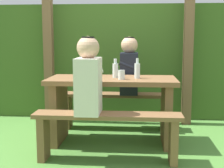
{
  "coord_description": "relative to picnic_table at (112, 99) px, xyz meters",
  "views": [
    {
      "loc": [
        0.28,
        -3.45,
        1.17
      ],
      "look_at": [
        0.0,
        0.0,
        0.67
      ],
      "focal_mm": 51.04,
      "sensor_mm": 36.0,
      "label": 1
    }
  ],
  "objects": [
    {
      "name": "bench_far",
      "position": [
        0.0,
        0.55,
        -0.17
      ],
      "size": [
        1.4,
        0.24,
        0.47
      ],
      "color": "brown",
      "rests_on": "ground_plane"
    },
    {
      "name": "person_white_shirt",
      "position": [
        -0.18,
        -0.55,
        0.3
      ],
      "size": [
        0.25,
        0.35,
        0.72
      ],
      "color": "silver",
      "rests_on": "bench_near"
    },
    {
      "name": "pergola_post_left",
      "position": [
        -0.95,
        0.88,
        0.58
      ],
      "size": [
        0.12,
        0.12,
        2.17
      ],
      "primitive_type": "cube",
      "color": "brown",
      "rests_on": "ground_plane"
    },
    {
      "name": "person_black_coat",
      "position": [
        0.17,
        0.55,
        0.3
      ],
      "size": [
        0.25,
        0.35,
        0.72
      ],
      "color": "black",
      "rests_on": "bench_far"
    },
    {
      "name": "bottle_right",
      "position": [
        0.04,
        0.02,
        0.32
      ],
      "size": [
        0.06,
        0.06,
        0.21
      ],
      "color": "silver",
      "rests_on": "picnic_table"
    },
    {
      "name": "pergola_post_right",
      "position": [
        0.95,
        0.88,
        0.58
      ],
      "size": [
        0.12,
        0.12,
        2.17
      ],
      "primitive_type": "cube",
      "color": "brown",
      "rests_on": "ground_plane"
    },
    {
      "name": "picnic_table",
      "position": [
        0.0,
        0.0,
        0.0
      ],
      "size": [
        1.4,
        0.64,
        0.73
      ],
      "color": "brown",
      "rests_on": "ground_plane"
    },
    {
      "name": "ground_plane",
      "position": [
        0.0,
        0.0,
        -0.5
      ],
      "size": [
        12.0,
        12.0,
        0.0
      ],
      "primitive_type": "plane",
      "color": "#4A8134"
    },
    {
      "name": "bottle_left",
      "position": [
        0.28,
        -0.01,
        0.32
      ],
      "size": [
        0.06,
        0.06,
        0.22
      ],
      "color": "silver",
      "rests_on": "picnic_table"
    },
    {
      "name": "bench_near",
      "position": [
        0.0,
        -0.55,
        -0.17
      ],
      "size": [
        1.4,
        0.24,
        0.47
      ],
      "color": "brown",
      "rests_on": "ground_plane"
    },
    {
      "name": "cell_phone",
      "position": [
        -0.32,
        0.04,
        0.24
      ],
      "size": [
        0.11,
        0.15,
        0.01
      ],
      "primitive_type": "cube",
      "rotation": [
        0.0,
        0.0,
        -0.31
      ],
      "color": "black",
      "rests_on": "picnic_table"
    },
    {
      "name": "hedge_backdrop",
      "position": [
        0.0,
        1.62,
        0.32
      ],
      "size": [
        6.4,
        1.04,
        1.64
      ],
      "primitive_type": "cube",
      "color": "#395B1F",
      "rests_on": "ground_plane"
    },
    {
      "name": "drinking_glass",
      "position": [
        0.11,
        -0.12,
        0.28
      ],
      "size": [
        0.07,
        0.07,
        0.1
      ],
      "primitive_type": "cylinder",
      "color": "silver",
      "rests_on": "picnic_table"
    }
  ]
}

